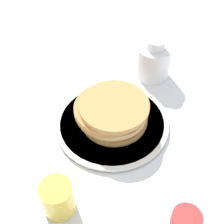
# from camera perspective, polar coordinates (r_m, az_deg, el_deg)

# --- Properties ---
(ground_plane) EXTENTS (4.00, 4.00, 0.00)m
(ground_plane) POSITION_cam_1_polar(r_m,az_deg,el_deg) (0.77, -1.73, -3.11)
(ground_plane) COLOR white
(plate) EXTENTS (0.28, 0.28, 0.01)m
(plate) POSITION_cam_1_polar(r_m,az_deg,el_deg) (0.78, -0.00, -1.98)
(plate) COLOR silver
(plate) RESTS_ON ground_plane
(pancake_stack) EXTENTS (0.18, 0.18, 0.07)m
(pancake_stack) POSITION_cam_1_polar(r_m,az_deg,el_deg) (0.75, 0.00, 0.03)
(pancake_stack) COLOR tan
(pancake_stack) RESTS_ON plate
(juice_glass) EXTENTS (0.06, 0.06, 0.08)m
(juice_glass) POSITION_cam_1_polar(r_m,az_deg,el_deg) (0.64, -10.07, -15.22)
(juice_glass) COLOR yellow
(juice_glass) RESTS_ON ground_plane
(cream_jug) EXTENTS (0.09, 0.09, 0.12)m
(cream_jug) POSITION_cam_1_polar(r_m,az_deg,el_deg) (0.89, 7.65, 9.27)
(cream_jug) COLOR white
(cream_jug) RESTS_ON ground_plane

